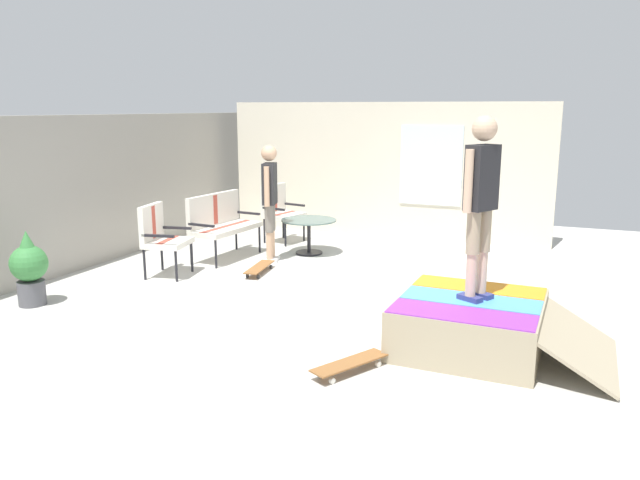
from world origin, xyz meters
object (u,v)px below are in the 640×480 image
object	(u,v)px
patio_table	(309,229)
skate_ramp	(472,324)
skateboard_spare	(350,363)
patio_chair_by_wall	(160,233)
skateboard_by_bench	(259,267)
person_skater	(481,194)
potted_plant	(29,268)
patio_chair_near_house	(279,208)
patio_bench	(220,220)
person_watching	(270,193)

from	to	relation	value
patio_table	skate_ramp	bearing A→B (deg)	-134.96
skateboard_spare	patio_chair_by_wall	bearing A→B (deg)	59.99
patio_table	skateboard_by_bench	world-z (taller)	patio_table
person_skater	potted_plant	world-z (taller)	person_skater
patio_table	skateboard_by_bench	bearing A→B (deg)	172.48
patio_chair_near_house	person_skater	world-z (taller)	person_skater
skateboard_by_bench	patio_chair_by_wall	bearing A→B (deg)	116.89
patio_bench	skateboard_by_bench	size ratio (longest dim) A/B	1.58
skateboard_spare	person_watching	bearing A→B (deg)	36.54
patio_chair_by_wall	skateboard_by_bench	xyz separation A→B (m)	(0.63, -1.24, -0.53)
patio_chair_by_wall	potted_plant	size ratio (longest dim) A/B	1.11
person_watching	person_skater	world-z (taller)	person_skater
patio_chair_by_wall	person_watching	xyz separation A→B (m)	(1.34, -1.06, 0.45)
skateboard_spare	patio_table	bearing A→B (deg)	27.97
person_skater	patio_chair_by_wall	bearing A→B (deg)	76.83
skate_ramp	person_watching	distance (m)	4.30
potted_plant	patio_chair_by_wall	bearing A→B (deg)	-20.27
skate_ramp	skateboard_spare	size ratio (longest dim) A/B	2.58
skate_ramp	patio_table	size ratio (longest dim) A/B	2.29
person_skater	skateboard_by_bench	distance (m)	3.98
patio_bench	person_watching	bearing A→B (deg)	-82.98
patio_chair_near_house	skateboard_by_bench	distance (m)	2.24
patio_chair_by_wall	skateboard_by_bench	size ratio (longest dim) A/B	1.24
patio_chair_near_house	patio_chair_by_wall	bearing A→B (deg)	168.40
patio_chair_near_house	patio_table	world-z (taller)	patio_chair_near_house
skate_ramp	skateboard_by_bench	bearing A→B (deg)	62.49
person_skater	skateboard_spare	xyz separation A→B (m)	(-1.02, 0.94, -1.47)
skate_ramp	patio_bench	bearing A→B (deg)	61.62
person_skater	patio_table	bearing A→B (deg)	45.33
patio_chair_near_house	patio_chair_by_wall	distance (m)	2.75
patio_bench	patio_chair_near_house	size ratio (longest dim) A/B	1.27
person_skater	person_watching	bearing A→B (deg)	55.31
person_watching	skateboard_spare	distance (m)	4.37
person_watching	skateboard_spare	world-z (taller)	person_watching
patio_bench	person_skater	world-z (taller)	person_skater
patio_chair_near_house	skateboard_spare	distance (m)	5.68
patio_chair_by_wall	skateboard_spare	bearing A→B (deg)	-120.01
patio_table	skateboard_spare	size ratio (longest dim) A/B	1.13
skate_ramp	potted_plant	distance (m)	5.20
skateboard_spare	patio_bench	bearing A→B (deg)	45.44
skateboard_by_bench	patio_table	bearing A→B (deg)	-7.52
patio_table	potted_plant	size ratio (longest dim) A/B	0.98
skate_ramp	skateboard_spare	world-z (taller)	skate_ramp
person_skater	patio_bench	bearing A→B (deg)	61.89
patio_chair_by_wall	skateboard_spare	distance (m)	4.18
person_watching	potted_plant	xyz separation A→B (m)	(-3.05, 1.69, -0.60)
skate_ramp	patio_chair_near_house	world-z (taller)	patio_chair_near_house
skate_ramp	person_watching	bearing A→B (deg)	55.00
patio_table	skateboard_by_bench	xyz separation A→B (m)	(-1.39, 0.18, -0.32)
patio_bench	person_watching	world-z (taller)	person_watching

